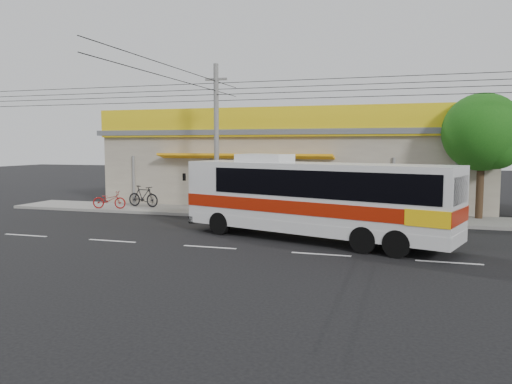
# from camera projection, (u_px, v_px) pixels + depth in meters

# --- Properties ---
(ground) EXTENTS (120.00, 120.00, 0.00)m
(ground) POSITION_uv_depth(u_px,v_px,m) (233.00, 235.00, 20.17)
(ground) COLOR black
(ground) RESTS_ON ground
(sidewalk) EXTENTS (30.00, 3.20, 0.15)m
(sidewalk) POSITION_uv_depth(u_px,v_px,m) (272.00, 214.00, 25.88)
(sidewalk) COLOR slate
(sidewalk) RESTS_ON ground
(lane_markings) EXTENTS (50.00, 0.12, 0.01)m
(lane_markings) POSITION_uv_depth(u_px,v_px,m) (210.00, 247.00, 17.79)
(lane_markings) COLOR silver
(lane_markings) RESTS_ON ground
(storefront_building) EXTENTS (22.60, 9.20, 5.70)m
(storefront_building) POSITION_uv_depth(u_px,v_px,m) (295.00, 167.00, 30.95)
(storefront_building) COLOR gray
(storefront_building) RESTS_ON ground
(coach_bus) EXTENTS (10.83, 5.44, 3.28)m
(coach_bus) POSITION_uv_depth(u_px,v_px,m) (317.00, 195.00, 18.75)
(coach_bus) COLOR silver
(coach_bus) RESTS_ON ground
(motorbike_red) EXTENTS (1.94, 1.02, 0.97)m
(motorbike_red) POSITION_uv_depth(u_px,v_px,m) (109.00, 200.00, 27.42)
(motorbike_red) COLOR maroon
(motorbike_red) RESTS_ON sidewalk
(motorbike_dark) EXTENTS (2.06, 0.83, 1.20)m
(motorbike_dark) POSITION_uv_depth(u_px,v_px,m) (143.00, 196.00, 28.18)
(motorbike_dark) COLOR black
(motorbike_dark) RESTS_ON sidewalk
(utility_pole) EXTENTS (34.00, 14.00, 7.70)m
(utility_pole) POSITION_uv_depth(u_px,v_px,m) (216.00, 91.00, 25.07)
(utility_pole) COLOR slate
(utility_pole) RESTS_ON ground
(tree_near) EXTENTS (3.67, 3.67, 6.08)m
(tree_near) POSITION_uv_depth(u_px,v_px,m) (485.00, 135.00, 23.39)
(tree_near) COLOR #302213
(tree_near) RESTS_ON ground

